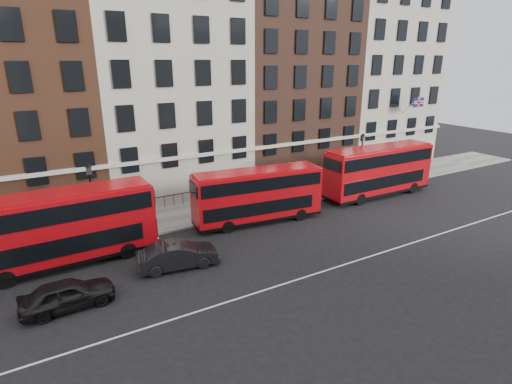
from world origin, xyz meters
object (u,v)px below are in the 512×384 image
bus_c (257,194)px  traffic_light (430,154)px  bus_b (59,227)px  car_rear (68,294)px  bus_d (378,170)px  car_front (178,255)px

bus_c → traffic_light: (21.90, 1.80, 0.23)m
bus_c → traffic_light: bus_c is taller
bus_b → bus_c: (13.50, 0.00, -0.23)m
car_rear → traffic_light: bearing=-81.5°
bus_d → car_front: size_ratio=2.28×
bus_b → traffic_light: bearing=1.1°
bus_d → traffic_light: (9.34, 1.80, 0.00)m
bus_c → car_rear: bearing=-153.9°
bus_b → car_front: bearing=-34.2°
bus_c → bus_d: size_ratio=0.92×
traffic_light → car_front: bearing=-169.4°
bus_c → car_front: bearing=-147.5°
bus_b → car_front: (5.88, -3.74, -1.66)m
bus_c → bus_b: bearing=-173.6°
car_rear → bus_c: bearing=-72.5°
bus_b → bus_d: 26.06m
car_rear → car_front: car_front is taller
bus_d → car_rear: bearing=-168.9°
bus_b → bus_c: bearing=-1.7°
traffic_light → bus_b: bearing=-177.1°
bus_d → car_front: (-20.18, -3.74, -1.66)m
bus_b → traffic_light: size_ratio=3.34×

